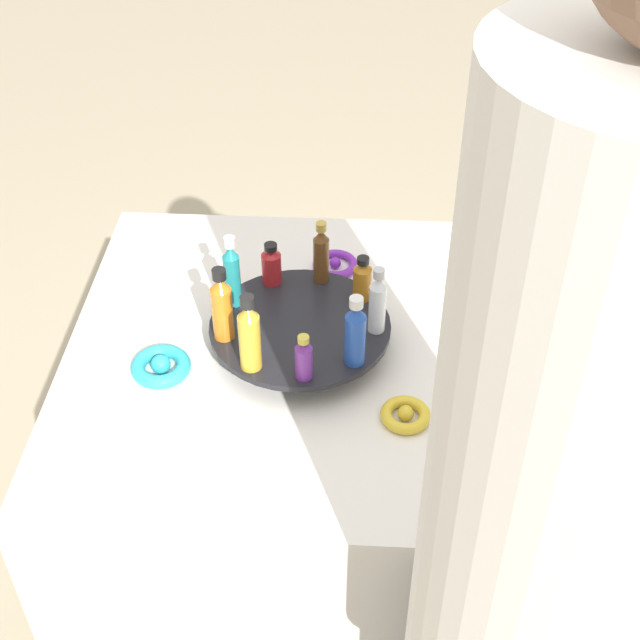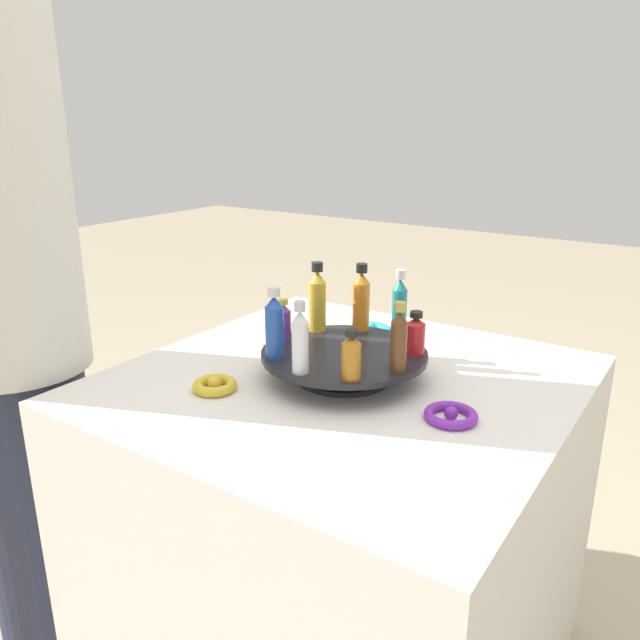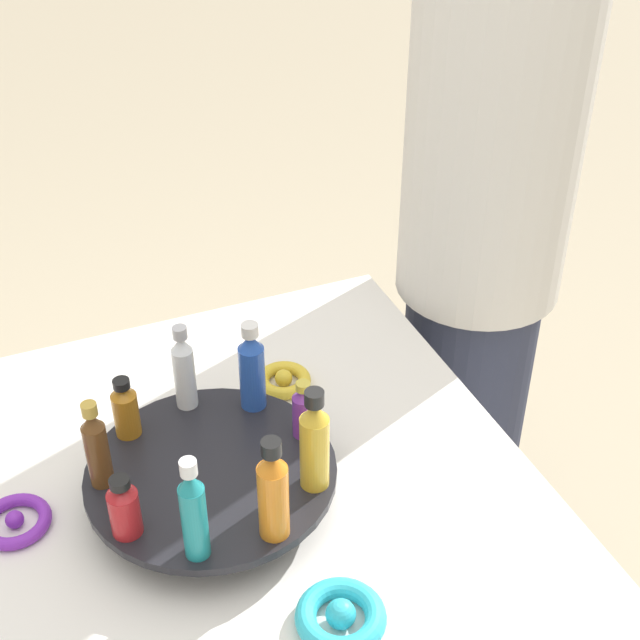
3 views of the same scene
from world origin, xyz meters
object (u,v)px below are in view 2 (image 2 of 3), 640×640
bottle_teal (399,307)px  ribbon_bow_purple (451,415)px  bottle_gold (317,300)px  bottle_blue (275,325)px  bottle_brown (399,340)px  ribbon_bow_gold (215,385)px  display_stand (344,360)px  bottle_red (415,335)px  bottle_purple (284,321)px  bottle_clear (300,340)px  person_figure (9,298)px  bottle_orange (361,300)px  bottle_amber (351,356)px  ribbon_bow_teal (370,331)px

bottle_teal → ribbon_bow_purple: (0.20, -0.18, -0.12)m
bottle_gold → bottle_blue: size_ratio=1.09×
bottle_brown → ribbon_bow_gold: size_ratio=1.53×
display_stand → bottle_gold: 0.17m
bottle_red → bottle_purple: bearing=-163.1°
display_stand → ribbon_bow_gold: (-0.17, -0.19, -0.03)m
bottle_clear → bottle_brown: bearing=36.9°
person_figure → bottle_purple: bearing=5.2°
bottle_brown → display_stand: bearing=166.9°
bottle_orange → bottle_amber: bearing=-63.1°
bottle_blue → bottle_amber: 0.18m
ribbon_bow_gold → ribbon_bow_teal: size_ratio=0.80×
bottle_gold → bottle_orange: size_ratio=1.03×
bottle_red → person_figure: 0.83m
bottle_orange → person_figure: person_figure is taller
bottle_purple → bottle_gold: bearing=76.9°
bottle_purple → bottle_blue: bearing=-63.1°
bottle_blue → ribbon_bow_gold: size_ratio=1.63×
display_stand → bottle_teal: (0.05, 0.13, 0.09)m
ribbon_bow_gold → bottle_amber: bearing=17.4°
bottle_brown → ribbon_bow_teal: bottle_brown is taller
bottle_blue → bottle_amber: (0.18, -0.01, -0.02)m
ribbon_bow_purple → ribbon_bow_gold: bearing=-162.2°
bottle_purple → bottle_clear: bearing=-43.1°
display_stand → bottle_blue: (-0.10, -0.10, 0.08)m
bottle_clear → person_figure: size_ratio=0.08×
bottle_clear → bottle_amber: (0.09, 0.03, -0.02)m
bottle_blue → bottle_teal: (0.15, 0.23, 0.00)m
bottle_brown → ribbon_bow_purple: 0.16m
display_stand → ribbon_bow_gold: bearing=-132.2°
bottle_red → bottle_orange: size_ratio=0.59×
bottle_purple → person_figure: person_figure is taller
person_figure → bottle_teal: bearing=6.2°
bottle_gold → ribbon_bow_teal: bearing=77.6°
ribbon_bow_gold → display_stand: bearing=47.8°
display_stand → bottle_brown: bottle_brown is taller
ribbon_bow_purple → bottle_red: bearing=137.6°
bottle_purple → ribbon_bow_purple: (0.39, -0.04, -0.09)m
display_stand → bottle_purple: 0.15m
person_figure → bottle_red: bearing=-0.3°
bottle_purple → bottle_blue: bottle_blue is taller
bottle_purple → ribbon_bow_gold: bottle_purple is taller
bottle_purple → person_figure: bearing=-146.1°
display_stand → bottle_brown: bearing=-13.1°
display_stand → bottle_clear: bearing=-93.1°
bottle_gold → bottle_red: bottle_gold is taller
bottle_amber → ribbon_bow_teal: (-0.16, 0.36, -0.09)m
bottle_brown → bottle_orange: (-0.18, 0.16, 0.01)m
bottle_red → ribbon_bow_purple: 0.20m
bottle_brown → ribbon_bow_teal: (-0.21, 0.28, -0.10)m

